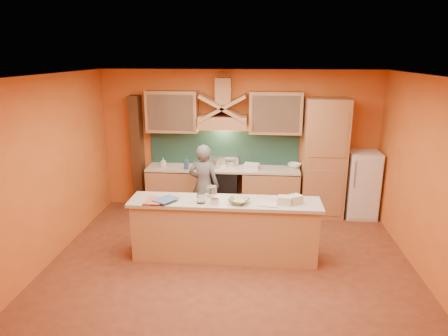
# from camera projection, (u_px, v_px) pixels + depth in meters

# --- Properties ---
(floor) EXTENTS (5.50, 5.00, 0.01)m
(floor) POSITION_uv_depth(u_px,v_px,m) (230.00, 267.00, 5.99)
(floor) COLOR brown
(floor) RESTS_ON ground
(ceiling) EXTENTS (5.50, 5.00, 0.01)m
(ceiling) POSITION_uv_depth(u_px,v_px,m) (231.00, 76.00, 5.22)
(ceiling) COLOR white
(ceiling) RESTS_ON wall_back
(wall_back) EXTENTS (5.50, 0.02, 2.80)m
(wall_back) POSITION_uv_depth(u_px,v_px,m) (239.00, 141.00, 8.00)
(wall_back) COLOR orange
(wall_back) RESTS_ON floor
(wall_front) EXTENTS (5.50, 0.02, 2.80)m
(wall_front) POSITION_uv_depth(u_px,v_px,m) (208.00, 270.00, 3.21)
(wall_front) COLOR orange
(wall_front) RESTS_ON floor
(wall_left) EXTENTS (0.02, 5.00, 2.80)m
(wall_left) POSITION_uv_depth(u_px,v_px,m) (43.00, 173.00, 5.83)
(wall_left) COLOR orange
(wall_left) RESTS_ON floor
(wall_right) EXTENTS (0.02, 5.00, 2.80)m
(wall_right) POSITION_uv_depth(u_px,v_px,m) (433.00, 183.00, 5.38)
(wall_right) COLOR orange
(wall_right) RESTS_ON floor
(base_cabinet_left) EXTENTS (1.10, 0.60, 0.86)m
(base_cabinet_left) POSITION_uv_depth(u_px,v_px,m) (176.00, 190.00, 8.08)
(base_cabinet_left) COLOR tan
(base_cabinet_left) RESTS_ON floor
(base_cabinet_right) EXTENTS (1.10, 0.60, 0.86)m
(base_cabinet_right) POSITION_uv_depth(u_px,v_px,m) (270.00, 192.00, 7.93)
(base_cabinet_right) COLOR tan
(base_cabinet_right) RESTS_ON floor
(counter_top) EXTENTS (3.00, 0.62, 0.04)m
(counter_top) POSITION_uv_depth(u_px,v_px,m) (223.00, 169.00, 7.88)
(counter_top) COLOR beige
(counter_top) RESTS_ON base_cabinet_left
(stove) EXTENTS (0.60, 0.58, 0.90)m
(stove) POSITION_uv_depth(u_px,v_px,m) (223.00, 190.00, 8.00)
(stove) COLOR black
(stove) RESTS_ON floor
(backsplash) EXTENTS (3.00, 0.03, 0.70)m
(backsplash) POSITION_uv_depth(u_px,v_px,m) (224.00, 148.00, 8.05)
(backsplash) COLOR #1A3931
(backsplash) RESTS_ON wall_back
(range_hood) EXTENTS (0.92, 0.50, 0.24)m
(range_hood) POSITION_uv_depth(u_px,v_px,m) (223.00, 122.00, 7.67)
(range_hood) COLOR tan
(range_hood) RESTS_ON wall_back
(hood_chimney) EXTENTS (0.30, 0.30, 0.50)m
(hood_chimney) POSITION_uv_depth(u_px,v_px,m) (223.00, 91.00, 7.61)
(hood_chimney) COLOR tan
(hood_chimney) RESTS_ON wall_back
(upper_cabinet_left) EXTENTS (1.00, 0.35, 0.80)m
(upper_cabinet_left) POSITION_uv_depth(u_px,v_px,m) (172.00, 111.00, 7.78)
(upper_cabinet_left) COLOR tan
(upper_cabinet_left) RESTS_ON wall_back
(upper_cabinet_right) EXTENTS (1.00, 0.35, 0.80)m
(upper_cabinet_right) POSITION_uv_depth(u_px,v_px,m) (275.00, 113.00, 7.61)
(upper_cabinet_right) COLOR tan
(upper_cabinet_right) RESTS_ON wall_back
(pantry_column) EXTENTS (0.80, 0.60, 2.30)m
(pantry_column) POSITION_uv_depth(u_px,v_px,m) (324.00, 158.00, 7.65)
(pantry_column) COLOR tan
(pantry_column) RESTS_ON floor
(fridge) EXTENTS (0.58, 0.60, 1.30)m
(fridge) POSITION_uv_depth(u_px,v_px,m) (361.00, 184.00, 7.72)
(fridge) COLOR white
(fridge) RESTS_ON floor
(trim_column_left) EXTENTS (0.20, 0.30, 2.30)m
(trim_column_left) POSITION_uv_depth(u_px,v_px,m) (138.00, 153.00, 8.10)
(trim_column_left) COLOR #472816
(trim_column_left) RESTS_ON floor
(island_body) EXTENTS (2.80, 0.55, 0.88)m
(island_body) POSITION_uv_depth(u_px,v_px,m) (225.00, 231.00, 6.17)
(island_body) COLOR tan
(island_body) RESTS_ON floor
(island_top) EXTENTS (2.90, 0.62, 0.05)m
(island_top) POSITION_uv_depth(u_px,v_px,m) (225.00, 202.00, 6.03)
(island_top) COLOR beige
(island_top) RESTS_ON island_body
(person) EXTENTS (0.61, 0.45, 1.54)m
(person) POSITION_uv_depth(u_px,v_px,m) (204.00, 186.00, 7.25)
(person) COLOR slate
(person) RESTS_ON floor
(pot_large) EXTENTS (0.30, 0.30, 0.17)m
(pot_large) POSITION_uv_depth(u_px,v_px,m) (214.00, 164.00, 7.86)
(pot_large) COLOR #B1B0B7
(pot_large) RESTS_ON stove
(pot_small) EXTENTS (0.24, 0.24, 0.13)m
(pot_small) POSITION_uv_depth(u_px,v_px,m) (230.00, 164.00, 7.98)
(pot_small) COLOR silver
(pot_small) RESTS_ON stove
(soap_bottle_a) EXTENTS (0.09, 0.09, 0.18)m
(soap_bottle_a) POSITION_uv_depth(u_px,v_px,m) (163.00, 162.00, 7.91)
(soap_bottle_a) COLOR silver
(soap_bottle_a) RESTS_ON counter_top
(soap_bottle_b) EXTENTS (0.11, 0.12, 0.26)m
(soap_bottle_b) POSITION_uv_depth(u_px,v_px,m) (186.00, 163.00, 7.72)
(soap_bottle_b) COLOR #2E4E81
(soap_bottle_b) RESTS_ON counter_top
(bowl_back) EXTENTS (0.34, 0.34, 0.08)m
(bowl_back) POSITION_uv_depth(u_px,v_px,m) (294.00, 165.00, 7.87)
(bowl_back) COLOR white
(bowl_back) RESTS_ON counter_top
(dish_rack) EXTENTS (0.32, 0.27, 0.10)m
(dish_rack) POSITION_uv_depth(u_px,v_px,m) (252.00, 166.00, 7.78)
(dish_rack) COLOR white
(dish_rack) RESTS_ON counter_top
(book_lower) EXTENTS (0.27, 0.35, 0.03)m
(book_lower) POSITION_uv_depth(u_px,v_px,m) (146.00, 201.00, 5.98)
(book_lower) COLOR #BE6543
(book_lower) RESTS_ON island_top
(book_upper) EXTENTS (0.39, 0.42, 0.03)m
(book_upper) POSITION_uv_depth(u_px,v_px,m) (160.00, 198.00, 6.04)
(book_upper) COLOR #436895
(book_upper) RESTS_ON island_top
(jar_large) EXTENTS (0.20, 0.20, 0.17)m
(jar_large) POSITION_uv_depth(u_px,v_px,m) (212.00, 191.00, 6.18)
(jar_large) COLOR silver
(jar_large) RESTS_ON island_top
(jar_small) EXTENTS (0.14, 0.14, 0.15)m
(jar_small) POSITION_uv_depth(u_px,v_px,m) (201.00, 198.00, 5.92)
(jar_small) COLOR silver
(jar_small) RESTS_ON island_top
(kitchen_scale) EXTENTS (0.12, 0.12, 0.10)m
(kitchen_scale) POSITION_uv_depth(u_px,v_px,m) (215.00, 201.00, 5.88)
(kitchen_scale) COLOR white
(kitchen_scale) RESTS_ON island_top
(mixing_bowl) EXTENTS (0.37, 0.37, 0.07)m
(mixing_bowl) POSITION_uv_depth(u_px,v_px,m) (239.00, 201.00, 5.90)
(mixing_bowl) COLOR white
(mixing_bowl) RESTS_ON island_top
(cloth) EXTENTS (0.29, 0.24, 0.02)m
(cloth) POSITION_uv_depth(u_px,v_px,m) (268.00, 204.00, 5.85)
(cloth) COLOR beige
(cloth) RESTS_ON island_top
(grocery_bag_a) EXTENTS (0.25, 0.24, 0.13)m
(grocery_bag_a) POSITION_uv_depth(u_px,v_px,m) (295.00, 199.00, 5.90)
(grocery_bag_a) COLOR beige
(grocery_bag_a) RESTS_ON island_top
(grocery_bag_b) EXTENTS (0.21, 0.18, 0.12)m
(grocery_bag_b) POSITION_uv_depth(u_px,v_px,m) (285.00, 200.00, 5.87)
(grocery_bag_b) COLOR beige
(grocery_bag_b) RESTS_ON island_top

